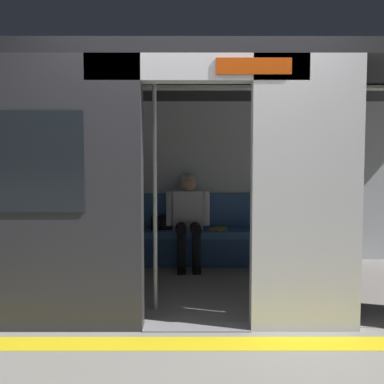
% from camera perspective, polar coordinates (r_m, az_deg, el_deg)
% --- Properties ---
extents(ground_plane, '(60.00, 60.00, 0.00)m').
position_cam_1_polar(ground_plane, '(3.58, 0.61, -17.46)').
color(ground_plane, gray).
extents(platform_edge_strip, '(8.00, 0.24, 0.01)m').
position_cam_1_polar(platform_edge_strip, '(3.30, 0.68, -19.29)').
color(platform_edge_strip, yellow).
rests_on(platform_edge_strip, ground_plane).
extents(train_car, '(6.40, 2.66, 2.24)m').
position_cam_1_polar(train_car, '(4.49, -0.16, 5.96)').
color(train_car, silver).
rests_on(train_car, ground_plane).
extents(bench_seat, '(2.55, 0.44, 0.45)m').
position_cam_1_polar(bench_seat, '(5.57, 0.34, -6.10)').
color(bench_seat, '#38609E').
rests_on(bench_seat, ground_plane).
extents(person_seated, '(0.55, 0.68, 1.18)m').
position_cam_1_polar(person_seated, '(5.47, -0.52, -2.83)').
color(person_seated, silver).
rests_on(person_seated, ground_plane).
extents(handbag, '(0.26, 0.15, 0.17)m').
position_cam_1_polar(handbag, '(5.62, -4.06, -4.06)').
color(handbag, black).
rests_on(handbag, bench_seat).
extents(book, '(0.25, 0.27, 0.03)m').
position_cam_1_polar(book, '(5.59, 3.45, -4.84)').
color(book, gold).
rests_on(book, bench_seat).
extents(grab_pole_door, '(0.04, 0.04, 2.10)m').
position_cam_1_polar(grab_pole_door, '(3.80, -4.90, -0.01)').
color(grab_pole_door, silver).
rests_on(grab_pole_door, ground_plane).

